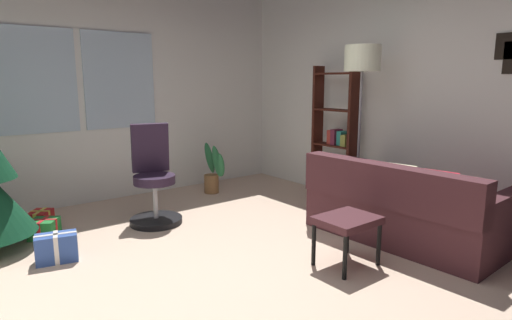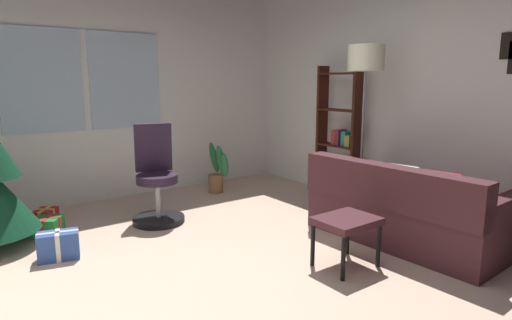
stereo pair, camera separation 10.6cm
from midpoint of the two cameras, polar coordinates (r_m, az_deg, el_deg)
ground_plane at (r=3.58m, az=-2.18°, el=-15.67°), size 4.91×5.70×0.10m
wall_back_with_windows at (r=5.81m, az=-19.67°, el=8.65°), size 4.91×0.12×2.77m
wall_right_with_frames at (r=5.09m, az=21.42°, el=8.28°), size 0.12×5.70×2.77m
couch at (r=4.51m, az=20.95°, el=-6.33°), size 1.77×1.83×0.79m
footstool at (r=3.64m, az=11.26°, el=-8.34°), size 0.49×0.40×0.42m
gift_box_red at (r=5.17m, az=-27.38°, el=-6.93°), size 0.30×0.31×0.17m
gift_box_green at (r=4.77m, az=-27.04°, el=-8.17°), size 0.34×0.34×0.19m
gift_box_blue at (r=4.12m, az=-25.79°, el=-10.54°), size 0.36×0.26×0.25m
office_chair at (r=4.77m, az=-14.14°, el=-3.15°), size 0.56×0.57×1.07m
bookshelf at (r=5.58m, az=9.88°, el=2.35°), size 0.18×0.64×1.71m
floor_lamp at (r=4.89m, az=13.39°, el=11.75°), size 0.39×0.39×1.91m
potted_plant at (r=5.85m, az=-6.14°, el=-1.35°), size 0.24×0.52×0.69m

